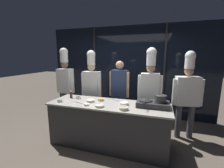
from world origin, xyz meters
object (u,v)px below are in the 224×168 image
at_px(squeeze_bottle_soy, 71,94).
at_px(serving_spoon_slotted, 80,103).
at_px(prep_bowl_bean_sprouts, 124,103).
at_px(stock_pot, 161,98).
at_px(serving_spoon_solid, 115,100).
at_px(prep_bowl_soy_glaze, 78,97).
at_px(prep_bowl_rice, 86,104).
at_px(chef_head, 65,80).
at_px(prep_bowl_shrimp, 99,106).
at_px(prep_bowl_carrots, 101,99).
at_px(prep_bowl_noodles, 90,101).
at_px(prep_bowl_scallions, 60,100).
at_px(frying_pan, 146,99).
at_px(chef_line, 150,86).
at_px(chef_pastry, 187,91).
at_px(prep_bowl_mushrooms, 124,108).
at_px(chef_sous, 92,83).
at_px(portable_stove, 153,104).
at_px(person_guest, 120,88).

bearing_deg(squeeze_bottle_soy, serving_spoon_slotted, -36.16).
bearing_deg(prep_bowl_bean_sprouts, serving_spoon_slotted, -169.42).
xyz_separation_m(stock_pot, serving_spoon_solid, (-0.92, 0.19, -0.16)).
distance_m(prep_bowl_soy_glaze, prep_bowl_rice, 0.54).
distance_m(serving_spoon_slotted, chef_head, 1.37).
height_order(prep_bowl_shrimp, prep_bowl_bean_sprouts, prep_bowl_bean_sprouts).
relative_size(prep_bowl_carrots, serving_spoon_solid, 0.48).
relative_size(prep_bowl_noodles, prep_bowl_scallions, 1.56).
bearing_deg(prep_bowl_scallions, frying_pan, 9.09).
xyz_separation_m(serving_spoon_slotted, chef_head, (-0.97, 0.93, 0.29)).
relative_size(stock_pot, prep_bowl_soy_glaze, 1.98).
distance_m(squeeze_bottle_soy, chef_line, 1.79).
bearing_deg(prep_bowl_scallions, prep_bowl_shrimp, -2.80).
xyz_separation_m(prep_bowl_shrimp, prep_bowl_scallions, (-0.90, 0.04, 0.01)).
relative_size(serving_spoon_slotted, chef_pastry, 0.12).
height_order(stock_pot, prep_bowl_mushrooms, stock_pot).
bearing_deg(prep_bowl_noodles, frying_pan, 4.57).
distance_m(prep_bowl_carrots, serving_spoon_solid, 0.32).
bearing_deg(stock_pot, prep_bowl_carrots, 177.27).
xyz_separation_m(prep_bowl_carrots, chef_sous, (-0.50, 0.63, 0.21)).
height_order(chef_sous, chef_pastry, chef_sous).
bearing_deg(prep_bowl_noodles, prep_bowl_scallions, -163.01).
bearing_deg(prep_bowl_rice, squeeze_bottle_soy, 147.10).
height_order(prep_bowl_scallions, chef_sous, chef_sous).
bearing_deg(serving_spoon_solid, stock_pot, -11.52).
relative_size(prep_bowl_scallions, chef_head, 0.05).
bearing_deg(chef_sous, prep_bowl_noodles, 117.62).
bearing_deg(portable_stove, stock_pot, 0.09).
distance_m(prep_bowl_soy_glaze, chef_line, 1.63).
relative_size(prep_bowl_bean_sprouts, chef_head, 0.08).
bearing_deg(stock_pot, prep_bowl_soy_glaze, 178.59).
bearing_deg(prep_bowl_bean_sprouts, person_guest, 111.40).
xyz_separation_m(prep_bowl_carrots, prep_bowl_scallions, (-0.78, -0.34, 0.00)).
bearing_deg(chef_sous, serving_spoon_solid, 152.31).
bearing_deg(chef_head, prep_bowl_shrimp, 150.75).
bearing_deg(prep_bowl_noodles, chef_head, 145.12).
relative_size(stock_pot, prep_bowl_rice, 2.13).
relative_size(portable_stove, prep_bowl_noodles, 3.54).
height_order(chef_sous, chef_line, chef_line).
height_order(prep_bowl_mushrooms, chef_line, chef_line).
bearing_deg(prep_bowl_mushrooms, prep_bowl_scallions, 177.51).
relative_size(prep_bowl_scallions, prep_bowl_bean_sprouts, 0.65).
bearing_deg(stock_pot, chef_sous, 158.19).
distance_m(prep_bowl_rice, chef_sous, 1.09).
relative_size(frying_pan, prep_bowl_noodles, 2.62).
xyz_separation_m(frying_pan, chef_sous, (-1.44, 0.69, 0.11)).
bearing_deg(portable_stove, chef_head, 163.59).
distance_m(prep_bowl_shrimp, chef_head, 1.78).
xyz_separation_m(squeeze_bottle_soy, prep_bowl_rice, (0.57, -0.37, -0.07)).
xyz_separation_m(portable_stove, prep_bowl_noodles, (-1.24, -0.09, -0.02)).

